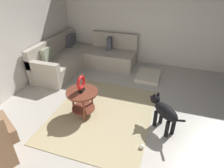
{
  "coord_description": "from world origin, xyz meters",
  "views": [
    {
      "loc": [
        -2.65,
        -0.43,
        2.5
      ],
      "look_at": [
        0.45,
        0.6,
        0.55
      ],
      "focal_mm": 30.98,
      "sensor_mm": 36.0,
      "label": 1
    }
  ],
  "objects": [
    {
      "name": "torus_sculpture",
      "position": [
        0.04,
        1.05,
        0.71
      ],
      "size": [
        0.28,
        0.08,
        0.33
      ],
      "color": "black",
      "rests_on": "side_table"
    },
    {
      "name": "dog_toy_ball",
      "position": [
        -0.45,
        -0.21,
        0.04
      ],
      "size": [
        0.08,
        0.08,
        0.08
      ],
      "primitive_type": "sphere",
      "color": "silver",
      "rests_on": "ground_plane"
    },
    {
      "name": "ground_plane",
      "position": [
        0.0,
        0.0,
        -0.05
      ],
      "size": [
        6.0,
        6.0,
        0.1
      ],
      "primitive_type": "cube",
      "color": "#B7B2A8"
    },
    {
      "name": "dog_bed_mat",
      "position": [
        1.98,
        0.08,
        0.04
      ],
      "size": [
        0.8,
        0.6,
        0.09
      ],
      "primitive_type": "cube",
      "color": "beige",
      "rests_on": "ground_plane"
    },
    {
      "name": "dog",
      "position": [
        0.13,
        -0.46,
        0.38
      ],
      "size": [
        0.63,
        0.65,
        0.63
      ],
      "rotation": [
        0.0,
        0.0,
        5.52
      ],
      "color": "black",
      "rests_on": "ground_plane"
    },
    {
      "name": "wall_right",
      "position": [
        2.94,
        0.0,
        1.35
      ],
      "size": [
        0.12,
        6.0,
        2.7
      ],
      "primitive_type": "cube",
      "color": "silver",
      "rests_on": "ground_plane"
    },
    {
      "name": "area_rug",
      "position": [
        0.15,
        0.7,
        0.01
      ],
      "size": [
        2.3,
        1.9,
        0.01
      ],
      "primitive_type": "cube",
      "color": "tan",
      "rests_on": "ground_plane"
    },
    {
      "name": "sectional_couch",
      "position": [
        1.99,
        2.01,
        0.29
      ],
      "size": [
        2.2,
        2.25,
        0.88
      ],
      "color": "#B2A899",
      "rests_on": "ground_plane"
    },
    {
      "name": "side_table",
      "position": [
        0.04,
        1.05,
        0.42
      ],
      "size": [
        0.6,
        0.6,
        0.54
      ],
      "color": "brown",
      "rests_on": "ground_plane"
    }
  ]
}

